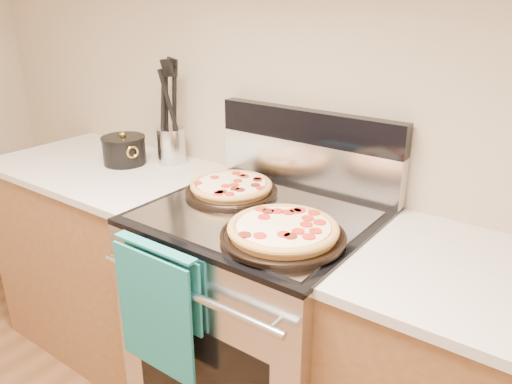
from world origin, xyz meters
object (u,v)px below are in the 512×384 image
Objects in this scene: pepperoni_pizza_back at (231,188)px; saucepan at (124,151)px; pepperoni_pizza_front at (283,232)px; utensil_crock at (171,145)px; range_body at (259,327)px.

saucepan is at bearing 176.94° from pepperoni_pizza_back.
saucepan is (-1.00, 0.23, 0.02)m from pepperoni_pizza_front.
saucepan is (-0.64, 0.03, 0.02)m from pepperoni_pizza_back.
utensil_crock is 0.85× the size of saucepan.
pepperoni_pizza_front is 2.02× the size of saucepan.
range_body is 0.97m from saucepan.
range_body is 2.40× the size of pepperoni_pizza_front.
pepperoni_pizza_back is 0.64m from saucepan.
pepperoni_pizza_back reaches higher than range_body.
pepperoni_pizza_back is (-0.18, 0.07, 0.50)m from range_body.
range_body is at bearing 144.13° from pepperoni_pizza_front.
range_body is 0.88m from utensil_crock.
pepperoni_pizza_front is 2.38× the size of utensil_crock.
range_body is 4.84× the size of saucepan.
pepperoni_pizza_back is at bearing -19.52° from utensil_crock.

